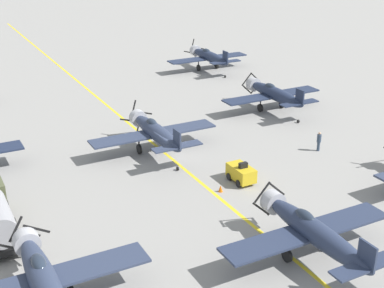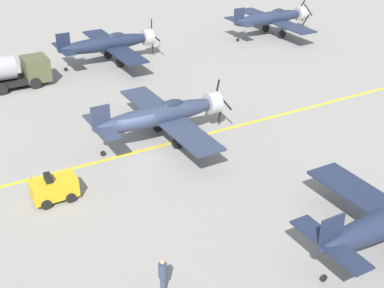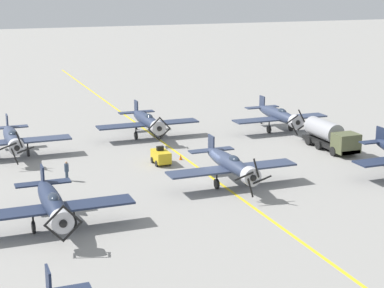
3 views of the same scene
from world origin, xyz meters
name	(u,v)px [view 3 (image 3 of 3)]	position (x,y,z in m)	size (l,w,h in m)	color
ground_plane	(214,179)	(0.00, 0.00, 0.00)	(400.00, 400.00, 0.00)	gray
taxiway_stripe	(214,179)	(0.00, 0.00, 0.00)	(0.30, 160.00, 0.01)	yellow
airplane_mid_center	(231,164)	(-0.62, 2.22, 2.01)	(12.00, 9.98, 3.75)	#303A53
airplane_near_center	(147,121)	(0.96, -17.82, 2.01)	(12.00, 9.98, 3.65)	#29334D
airplane_mid_right	(52,203)	(15.96, 6.83, 2.01)	(12.00, 9.98, 3.65)	#212B45
airplane_near_right	(12,138)	(16.60, -14.84, 2.01)	(12.00, 9.98, 3.74)	#333D56
airplane_near_left	(279,115)	(-14.93, -15.06, 2.01)	(12.00, 9.98, 3.65)	#303A53
fuel_tanker	(330,136)	(-16.07, -5.48, 1.51)	(2.67, 8.00, 2.98)	black
tow_tractor	(161,156)	(3.00, -6.69, 0.79)	(1.57, 2.60, 1.79)	gold
ground_crew_walking	(67,170)	(12.85, -4.60, 1.01)	(0.40, 0.40, 1.85)	#334256
traffic_cone	(181,157)	(0.61, -7.44, 0.28)	(0.36, 0.36, 0.55)	orange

